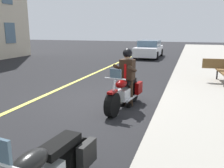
# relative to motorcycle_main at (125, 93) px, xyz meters

# --- Properties ---
(ground_plane) EXTENTS (80.00, 80.00, 0.00)m
(ground_plane) POSITION_rel_motorcycle_main_xyz_m (-0.27, -1.02, -0.45)
(ground_plane) COLOR black
(lane_center_stripe) EXTENTS (60.00, 0.16, 0.01)m
(lane_center_stripe) POSITION_rel_motorcycle_main_xyz_m (-0.27, -3.02, -0.45)
(lane_center_stripe) COLOR #E5DB4C
(lane_center_stripe) RESTS_ON ground_plane
(motorcycle_main) EXTENTS (2.22, 0.76, 1.26)m
(motorcycle_main) POSITION_rel_motorcycle_main_xyz_m (0.00, 0.00, 0.00)
(motorcycle_main) COLOR black
(motorcycle_main) RESTS_ON ground_plane
(rider_main) EXTENTS (0.67, 0.60, 1.74)m
(rider_main) POSITION_rel_motorcycle_main_xyz_m (-0.19, 0.02, 0.58)
(rider_main) COLOR black
(rider_main) RESTS_ON ground_plane
(car_silver) EXTENTS (4.60, 1.92, 1.40)m
(car_silver) POSITION_rel_motorcycle_main_xyz_m (-13.29, -1.53, 0.24)
(car_silver) COLOR white
(car_silver) RESTS_ON ground_plane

